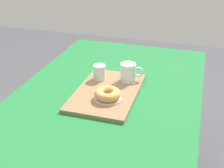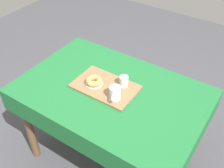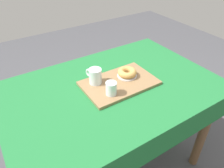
# 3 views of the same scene
# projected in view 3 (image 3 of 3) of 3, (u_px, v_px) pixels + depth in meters

# --- Properties ---
(ground_plane) EXTENTS (6.00, 6.00, 0.00)m
(ground_plane) POSITION_uv_depth(u_px,v_px,m) (112.00, 163.00, 1.77)
(ground_plane) COLOR #47474C
(dining_table) EXTENTS (1.32, 0.88, 0.78)m
(dining_table) POSITION_uv_depth(u_px,v_px,m) (112.00, 100.00, 1.38)
(dining_table) COLOR #1E6B33
(dining_table) RESTS_ON ground
(serving_tray) EXTENTS (0.45, 0.29, 0.02)m
(serving_tray) POSITION_uv_depth(u_px,v_px,m) (119.00, 83.00, 1.34)
(serving_tray) COLOR olive
(serving_tray) RESTS_ON dining_table
(tea_mug_left) EXTENTS (0.08, 0.12, 0.10)m
(tea_mug_left) POSITION_uv_depth(u_px,v_px,m) (95.00, 76.00, 1.30)
(tea_mug_left) COLOR silver
(tea_mug_left) RESTS_ON serving_tray
(water_glass_near) EXTENTS (0.06, 0.06, 0.08)m
(water_glass_near) POSITION_uv_depth(u_px,v_px,m) (111.00, 89.00, 1.21)
(water_glass_near) COLOR silver
(water_glass_near) RESTS_ON serving_tray
(donut_plate_left) EXTENTS (0.13, 0.13, 0.01)m
(donut_plate_left) POSITION_uv_depth(u_px,v_px,m) (127.00, 76.00, 1.38)
(donut_plate_left) COLOR silver
(donut_plate_left) RESTS_ON serving_tray
(sugar_donut_left) EXTENTS (0.12, 0.12, 0.04)m
(sugar_donut_left) POSITION_uv_depth(u_px,v_px,m) (127.00, 72.00, 1.37)
(sugar_donut_left) COLOR tan
(sugar_donut_left) RESTS_ON donut_plate_left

